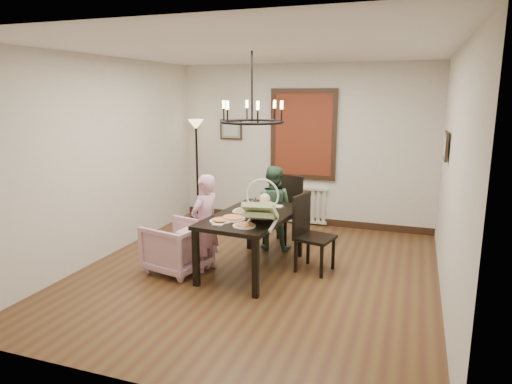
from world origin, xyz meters
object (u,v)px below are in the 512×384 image
Objects in this scene: chair_right at (315,233)px; seated_man at (272,215)px; chair_far at (282,211)px; baby_bouncer at (261,209)px; armchair at (177,247)px; dining_table at (252,221)px; elderly_woman at (205,231)px; floor_lamp at (197,171)px; drinking_glass at (262,209)px.

chair_right is 0.98× the size of seated_man.
chair_far is 1.16m from chair_right.
armchair is at bearing 168.98° from baby_bouncer.
chair_far is at bearing 92.04° from dining_table.
chair_right is at bearing -34.40° from chair_far.
baby_bouncer is at bearing -65.74° from chair_far.
baby_bouncer reaches higher than elderly_woman.
chair_right is 1.82m from armchair.
elderly_woman is at bearing 59.71° from seated_man.
floor_lamp reaches higher than chair_far.
dining_table is 0.63m from elderly_woman.
drinking_glass is at bearing 32.96° from dining_table.
chair_right is 1.44m from elderly_woman.
armchair is at bearing -52.28° from elderly_woman.
drinking_glass reaches higher than armchair.
armchair is 0.69× the size of seated_man.
floor_lamp reaches higher than chair_right.
chair_far and elderly_woman have the same top height.
dining_table is 0.84m from chair_right.
chair_far is 8.52× the size of drinking_glass.
armchair is 1.25× the size of baby_bouncer.
drinking_glass is at bearing 118.52° from chair_right.
seated_man is (-0.01, 0.91, -0.15)m from dining_table.
baby_bouncer is (0.26, -0.41, 0.28)m from dining_table.
chair_right is at bearing 42.87° from baby_bouncer.
chair_far is 1.51m from elderly_woman.
chair_far is 0.59× the size of floor_lamp.
seated_man is 0.58× the size of floor_lamp.
floor_lamp is (-2.60, 1.80, 0.39)m from chair_right.
armchair is 0.68× the size of elderly_woman.
elderly_woman is 0.80m from drinking_glass.
baby_bouncer is (-0.53, -0.66, 0.44)m from chair_right.
drinking_glass is (-0.14, 0.47, -0.13)m from baby_bouncer.
seated_man is 1.42m from baby_bouncer.
floor_lamp is at bearing 134.21° from drinking_glass.
elderly_woman is (0.35, 0.15, 0.20)m from armchair.
seated_man is at bearing 156.95° from armchair.
chair_right is (0.79, 0.24, -0.16)m from dining_table.
baby_bouncer is at bearing 91.11° from elderly_woman.
dining_table is 1.16m from chair_far.
drinking_glass is (0.70, 0.27, 0.29)m from elderly_woman.
armchair is 1.23m from drinking_glass.
drinking_glass is (0.12, 0.06, 0.15)m from dining_table.
chair_right reaches higher than drinking_glass.
floor_lamp is at bearing 171.86° from chair_far.
seated_man is at bearing 98.81° from drinking_glass.
elderly_woman is at bearing -154.83° from dining_table.
elderly_woman is 1.02× the size of seated_man.
chair_far is 1.00× the size of elderly_woman.
baby_bouncer is (1.18, -0.06, 0.62)m from armchair.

